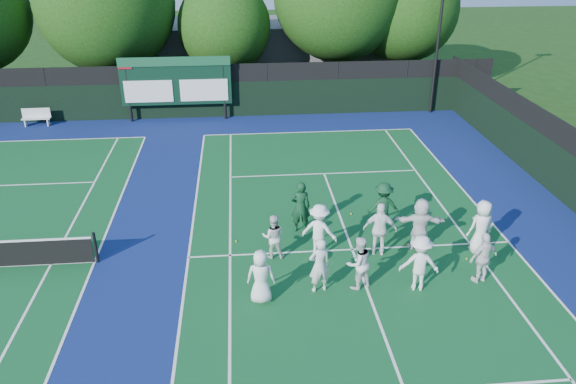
{
  "coord_description": "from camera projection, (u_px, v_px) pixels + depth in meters",
  "views": [
    {
      "loc": [
        -3.64,
        -14.99,
        9.95
      ],
      "look_at": [
        -2.0,
        3.0,
        1.3
      ],
      "focal_mm": 35.0,
      "sensor_mm": 36.0,
      "label": 1
    }
  ],
  "objects": [
    {
      "name": "player_front_3",
      "position": [
        420.0,
        263.0,
        16.57
      ],
      "size": [
        1.26,
        0.86,
        1.8
      ],
      "primitive_type": "imported",
      "rotation": [
        0.0,
        0.0,
        2.96
      ],
      "color": "white",
      "rests_on": "ground"
    },
    {
      "name": "player_front_4",
      "position": [
        483.0,
        258.0,
        16.94
      ],
      "size": [
        1.07,
        0.7,
        1.68
      ],
      "primitive_type": "imported",
      "rotation": [
        0.0,
        0.0,
        3.46
      ],
      "color": "white",
      "rests_on": "ground"
    },
    {
      "name": "tree_b",
      "position": [
        109.0,
        7.0,
        32.32
      ],
      "size": [
        7.94,
        7.94,
        9.81
      ],
      "color": "black",
      "rests_on": "ground"
    },
    {
      "name": "clubhouse",
      "position": [
        260.0,
        52.0,
        38.59
      ],
      "size": [
        18.0,
        6.0,
        4.0
      ],
      "primitive_type": "cube",
      "color": "#595A5F",
      "rests_on": "ground"
    },
    {
      "name": "tennis_ball_0",
      "position": [
        325.0,
        260.0,
        18.32
      ],
      "size": [
        0.07,
        0.07,
        0.07
      ],
      "primitive_type": "sphere",
      "color": "#AAC317",
      "rests_on": "ground"
    },
    {
      "name": "tennis_ball_2",
      "position": [
        467.0,
        259.0,
        18.38
      ],
      "size": [
        0.07,
        0.07,
        0.07
      ],
      "primitive_type": "sphere",
      "color": "#AAC317",
      "rests_on": "ground"
    },
    {
      "name": "near_court",
      "position": [
        352.0,
        249.0,
        18.95
      ],
      "size": [
        11.05,
        23.85,
        0.01
      ],
      "color": "#104E23",
      "rests_on": "ground"
    },
    {
      "name": "player_front_1",
      "position": [
        319.0,
        265.0,
        16.48
      ],
      "size": [
        0.73,
        0.56,
        1.78
      ],
      "primitive_type": "imported",
      "rotation": [
        0.0,
        0.0,
        3.37
      ],
      "color": "silver",
      "rests_on": "ground"
    },
    {
      "name": "player_front_0",
      "position": [
        261.0,
        276.0,
        16.05
      ],
      "size": [
        0.86,
        0.61,
        1.67
      ],
      "primitive_type": "imported",
      "rotation": [
        0.0,
        0.0,
        3.05
      ],
      "color": "white",
      "rests_on": "ground"
    },
    {
      "name": "tennis_ball_3",
      "position": [
        236.0,
        241.0,
        19.39
      ],
      "size": [
        0.07,
        0.07,
        0.07
      ],
      "primitive_type": "sphere",
      "color": "#AAC317",
      "rests_on": "ground"
    },
    {
      "name": "tennis_ball_4",
      "position": [
        371.0,
        219.0,
        20.89
      ],
      "size": [
        0.07,
        0.07,
        0.07
      ],
      "primitive_type": "sphere",
      "color": "#AAC317",
      "rests_on": "ground"
    },
    {
      "name": "player_back_2",
      "position": [
        380.0,
        229.0,
        18.33
      ],
      "size": [
        1.17,
        0.68,
        1.87
      ],
      "primitive_type": "imported",
      "rotation": [
        0.0,
        0.0,
        2.93
      ],
      "color": "white",
      "rests_on": "ground"
    },
    {
      "name": "tree_e",
      "position": [
        408.0,
        11.0,
        33.97
      ],
      "size": [
        6.34,
        6.34,
        8.5
      ],
      "color": "black",
      "rests_on": "ground"
    },
    {
      "name": "ground",
      "position": [
        358.0,
        266.0,
        18.06
      ],
      "size": [
        120.0,
        120.0,
        0.0
      ],
      "primitive_type": "plane",
      "color": "#16370F",
      "rests_on": "ground"
    },
    {
      "name": "back_fence",
      "position": [
        196.0,
        94.0,
        31.35
      ],
      "size": [
        34.0,
        0.08,
        3.0
      ],
      "color": "black",
      "rests_on": "ground"
    },
    {
      "name": "player_back_1",
      "position": [
        319.0,
        230.0,
        18.31
      ],
      "size": [
        1.36,
        1.12,
        1.83
      ],
      "primitive_type": "imported",
      "rotation": [
        0.0,
        0.0,
        2.71
      ],
      "color": "white",
      "rests_on": "ground"
    },
    {
      "name": "scoreboard",
      "position": [
        176.0,
        82.0,
        30.54
      ],
      "size": [
        6.0,
        0.21,
        3.55
      ],
      "color": "black",
      "rests_on": "ground"
    },
    {
      "name": "player_front_2",
      "position": [
        359.0,
        263.0,
        16.66
      ],
      "size": [
        1.02,
        0.92,
        1.71
      ],
      "primitive_type": "imported",
      "rotation": [
        0.0,
        0.0,
        3.54
      ],
      "color": "silver",
      "rests_on": "ground"
    },
    {
      "name": "coach_left",
      "position": [
        300.0,
        207.0,
        19.73
      ],
      "size": [
        0.71,
        0.48,
        1.91
      ],
      "primitive_type": "imported",
      "rotation": [
        0.0,
        0.0,
        3.11
      ],
      "color": "#0F371E",
      "rests_on": "ground"
    },
    {
      "name": "player_back_4",
      "position": [
        481.0,
        227.0,
        18.5
      ],
      "size": [
        1.01,
        0.76,
        1.86
      ],
      "primitive_type": "imported",
      "rotation": [
        0.0,
        0.0,
        3.35
      ],
      "color": "white",
      "rests_on": "ground"
    },
    {
      "name": "tree_c",
      "position": [
        227.0,
        28.0,
        33.43
      ],
      "size": [
        5.5,
        5.5,
        7.23
      ],
      "color": "black",
      "rests_on": "ground"
    },
    {
      "name": "tennis_ball_1",
      "position": [
        351.0,
        214.0,
        21.23
      ],
      "size": [
        0.07,
        0.07,
        0.07
      ],
      "primitive_type": "sphere",
      "color": "#AAC317",
      "rests_on": "ground"
    },
    {
      "name": "coach_right",
      "position": [
        383.0,
        207.0,
        19.84
      ],
      "size": [
        1.22,
        0.76,
        1.83
      ],
      "primitive_type": "imported",
      "rotation": [
        0.0,
        0.0,
        3.21
      ],
      "color": "#0F391F",
      "rests_on": "ground"
    },
    {
      "name": "tennis_ball_5",
      "position": [
        406.0,
        245.0,
        19.19
      ],
      "size": [
        0.07,
        0.07,
        0.07
      ],
      "primitive_type": "sphere",
      "color": "#AAC317",
      "rests_on": "ground"
    },
    {
      "name": "player_back_0",
      "position": [
        273.0,
        236.0,
        18.24
      ],
      "size": [
        0.8,
        0.65,
        1.54
      ],
      "primitive_type": "imported",
      "rotation": [
        0.0,
        0.0,
        3.04
      ],
      "color": "silver",
      "rests_on": "ground"
    },
    {
      "name": "bench",
      "position": [
        36.0,
        116.0,
        30.45
      ],
      "size": [
        1.5,
        0.43,
        0.94
      ],
      "color": "silver",
      "rests_on": "ground"
    },
    {
      "name": "court_apron",
      "position": [
        173.0,
        258.0,
        18.47
      ],
      "size": [
        34.0,
        32.0,
        0.01
      ],
      "primitive_type": "cube",
      "color": "navy",
      "rests_on": "ground"
    },
    {
      "name": "player_back_3",
      "position": [
        420.0,
        224.0,
        18.69
      ],
      "size": [
        1.76,
        0.79,
        1.83
      ],
      "primitive_type": "imported",
      "rotation": [
        0.0,
        0.0,
        2.99
      ],
      "color": "white",
      "rests_on": "ground"
    }
  ]
}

